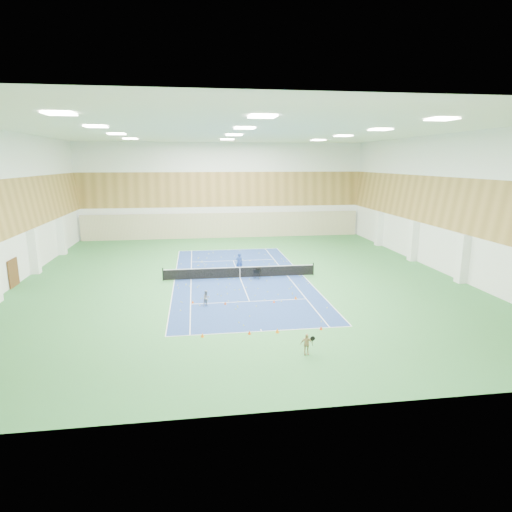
% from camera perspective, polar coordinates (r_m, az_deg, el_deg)
% --- Properties ---
extents(ground, '(40.00, 40.00, 0.00)m').
position_cam_1_polar(ground, '(36.38, -2.15, -2.91)').
color(ground, '#327539').
rests_on(ground, ground).
extents(room_shell, '(36.00, 40.00, 12.00)m').
position_cam_1_polar(room_shell, '(35.26, -2.23, 6.53)').
color(room_shell, white).
rests_on(room_shell, ground).
extents(wood_cladding, '(36.00, 40.00, 8.00)m').
position_cam_1_polar(wood_cladding, '(35.11, -2.26, 9.78)').
color(wood_cladding, '#A37A3C').
rests_on(wood_cladding, room_shell).
extents(ceiling_light_grid, '(21.40, 25.40, 0.06)m').
position_cam_1_polar(ceiling_light_grid, '(35.15, -2.31, 16.18)').
color(ceiling_light_grid, white).
rests_on(ceiling_light_grid, room_shell).
extents(court_surface, '(10.97, 23.77, 0.01)m').
position_cam_1_polar(court_surface, '(36.38, -2.15, -2.90)').
color(court_surface, navy).
rests_on(court_surface, ground).
extents(tennis_balls_scatter, '(10.57, 22.77, 0.07)m').
position_cam_1_polar(tennis_balls_scatter, '(36.37, -2.15, -2.84)').
color(tennis_balls_scatter, yellow).
rests_on(tennis_balls_scatter, ground).
extents(tennis_net, '(12.80, 0.10, 1.10)m').
position_cam_1_polar(tennis_net, '(36.24, -2.16, -2.07)').
color(tennis_net, black).
rests_on(tennis_net, ground).
extents(back_curtain, '(35.40, 0.16, 3.20)m').
position_cam_1_polar(back_curtain, '(55.35, -4.32, 4.09)').
color(back_curtain, '#C6B793').
rests_on(back_curtain, ground).
extents(door_left_b, '(0.08, 1.80, 2.20)m').
position_cam_1_polar(door_left_b, '(38.67, -29.62, -1.96)').
color(door_left_b, '#593319').
rests_on(door_left_b, ground).
extents(coach, '(0.63, 0.43, 1.66)m').
position_cam_1_polar(coach, '(38.31, -2.25, -0.83)').
color(coach, navy).
rests_on(coach, ground).
extents(child_court, '(0.67, 0.64, 1.09)m').
position_cam_1_polar(child_court, '(29.48, -6.62, -5.60)').
color(child_court, gray).
rests_on(child_court, ground).
extents(child_apron, '(0.66, 0.28, 1.12)m').
position_cam_1_polar(child_apron, '(22.38, 6.74, -11.59)').
color(child_apron, tan).
rests_on(child_apron, ground).
extents(ball_cart, '(0.66, 0.66, 0.86)m').
position_cam_1_polar(ball_cart, '(35.80, 0.16, -2.44)').
color(ball_cart, black).
rests_on(ball_cart, ground).
extents(cone_svc_a, '(0.18, 0.18, 0.20)m').
position_cam_1_polar(cone_svc_a, '(30.25, -8.43, -6.06)').
color(cone_svc_a, '#ED560C').
rests_on(cone_svc_a, ground).
extents(cone_svc_b, '(0.19, 0.19, 0.21)m').
position_cam_1_polar(cone_svc_b, '(29.73, -4.12, -6.28)').
color(cone_svc_b, '#DD460B').
rests_on(cone_svc_b, ground).
extents(cone_svc_c, '(0.18, 0.18, 0.20)m').
position_cam_1_polar(cone_svc_c, '(30.06, 2.41, -6.06)').
color(cone_svc_c, '#F23F0C').
rests_on(cone_svc_c, ground).
extents(cone_svc_d, '(0.22, 0.22, 0.24)m').
position_cam_1_polar(cone_svc_d, '(30.90, 5.32, -5.53)').
color(cone_svc_d, '#DD610B').
rests_on(cone_svc_d, ground).
extents(cone_base_a, '(0.21, 0.21, 0.23)m').
position_cam_1_polar(cone_base_a, '(24.62, -7.15, -10.41)').
color(cone_base_a, orange).
rests_on(cone_base_a, ground).
extents(cone_base_b, '(0.20, 0.20, 0.22)m').
position_cam_1_polar(cone_base_b, '(24.81, -0.87, -10.15)').
color(cone_base_b, '#E6440C').
rests_on(cone_base_b, ground).
extents(cone_base_c, '(0.23, 0.23, 0.25)m').
position_cam_1_polar(cone_base_c, '(25.04, 2.87, -9.90)').
color(cone_base_c, orange).
rests_on(cone_base_c, ground).
extents(cone_base_d, '(0.19, 0.19, 0.21)m').
position_cam_1_polar(cone_base_d, '(25.73, 8.68, -9.46)').
color(cone_base_d, '#F9410D').
rests_on(cone_base_d, ground).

